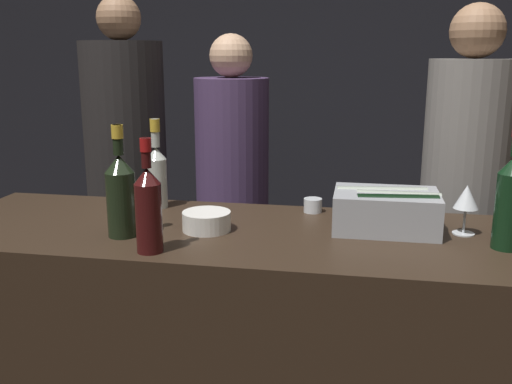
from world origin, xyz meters
TOP-DOWN VIEW (x-y plane):
  - wall_back_chalkboard at (0.00, 2.65)m, footprint 6.40×0.06m
  - bar_counter at (0.00, 0.33)m, footprint 2.11×0.66m
  - ice_bin_with_bottles at (0.42, 0.42)m, footprint 0.33×0.23m
  - bowl_white at (-0.15, 0.31)m, footprint 0.16×0.16m
  - wine_glass at (0.65, 0.42)m, footprint 0.08×0.08m
  - candle_votive at (0.17, 0.59)m, footprint 0.07×0.07m
  - rose_wine_bottle at (-0.40, 0.55)m, footprint 0.07×0.07m
  - champagne_bottle at (-0.39, 0.20)m, footprint 0.09×0.09m
  - red_wine_bottle_tall at (-0.26, 0.08)m, footprint 0.08×0.08m
  - red_wine_bottle_burgundy at (0.75, 0.30)m, footprint 0.08×0.08m
  - person_in_hoodie at (0.75, 1.00)m, footprint 0.34×0.34m
  - person_blond_tee at (-0.31, 1.38)m, footprint 0.37×0.37m
  - person_grey_polo at (-0.82, 1.25)m, footprint 0.40×0.40m

SIDE VIEW (x-z plane):
  - bar_counter at x=0.00m, z-range 0.00..0.99m
  - person_blond_tee at x=-0.31m, z-range 0.09..1.73m
  - person_in_hoodie at x=0.75m, z-range 0.10..1.84m
  - person_grey_polo at x=-0.82m, z-range 0.10..1.91m
  - candle_votive at x=0.17m, z-range 0.99..1.04m
  - bowl_white at x=-0.15m, z-range 0.99..1.05m
  - ice_bin_with_bottles at x=0.42m, z-range 1.00..1.13m
  - wine_glass at x=0.65m, z-range 1.03..1.19m
  - rose_wine_bottle at x=-0.40m, z-range 0.96..1.29m
  - red_wine_bottle_tall at x=-0.26m, z-range 0.96..1.29m
  - champagne_bottle at x=-0.39m, z-range 0.96..1.30m
  - red_wine_bottle_burgundy at x=0.75m, z-range 0.95..1.32m
  - wall_back_chalkboard at x=0.00m, z-range 0.00..2.80m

